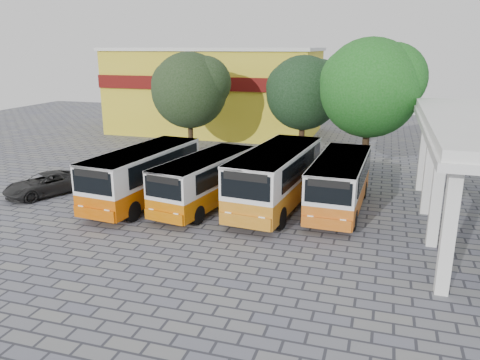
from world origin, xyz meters
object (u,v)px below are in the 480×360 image
(bus_centre_right, at_px, (276,175))
(bus_far_right, at_px, (340,180))
(parked_car, at_px, (45,184))
(bus_centre_left, at_px, (205,178))
(bus_far_left, at_px, (143,172))

(bus_centre_right, height_order, bus_far_right, bus_centre_right)
(bus_far_right, xyz_separation_m, parked_car, (-16.71, -2.32, -1.00))
(bus_centre_right, bearing_deg, bus_centre_left, -160.28)
(bus_far_left, distance_m, bus_far_right, 10.63)
(bus_centre_right, bearing_deg, parked_car, -167.00)
(bus_centre_left, distance_m, parked_car, 9.82)
(bus_far_right, relative_size, parked_car, 1.72)
(bus_centre_left, bearing_deg, bus_centre_right, 24.00)
(bus_centre_left, relative_size, parked_car, 1.71)
(bus_centre_right, distance_m, bus_far_right, 3.34)
(bus_centre_left, height_order, parked_car, bus_centre_left)
(bus_centre_right, xyz_separation_m, parked_car, (-13.42, -1.75, -1.20))
(bus_centre_left, bearing_deg, bus_far_left, -163.89)
(bus_far_left, distance_m, bus_centre_right, 7.29)
(bus_far_right, height_order, parked_car, bus_far_right)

